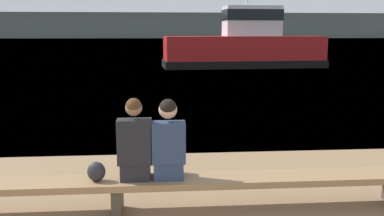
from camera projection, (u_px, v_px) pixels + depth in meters
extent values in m
plane|color=teal|center=(155.00, 40.00, 125.62)|extent=(240.00, 240.00, 0.00)
cube|color=#4C4C42|center=(155.00, 25.00, 176.64)|extent=(600.00, 12.00, 9.96)
cube|color=#8E6B47|center=(117.00, 183.00, 5.27)|extent=(7.78, 0.48, 0.08)
cube|color=#42382D|center=(117.00, 200.00, 5.31)|extent=(0.12, 0.41, 0.35)
cube|color=black|center=(136.00, 170.00, 5.31)|extent=(0.36, 0.34, 0.21)
cube|color=black|center=(135.00, 142.00, 5.17)|extent=(0.42, 0.22, 0.55)
sphere|color=#846047|center=(134.00, 108.00, 5.10)|extent=(0.20, 0.20, 0.20)
sphere|color=#472D19|center=(134.00, 106.00, 5.08)|extent=(0.19, 0.19, 0.19)
cube|color=navy|center=(168.00, 169.00, 5.34)|extent=(0.36, 0.34, 0.21)
cube|color=navy|center=(168.00, 142.00, 5.21)|extent=(0.42, 0.22, 0.51)
sphere|color=tan|center=(168.00, 110.00, 5.14)|extent=(0.22, 0.22, 0.22)
sphere|color=black|center=(168.00, 108.00, 5.12)|extent=(0.21, 0.21, 0.21)
ellipsoid|color=#232328|center=(96.00, 172.00, 5.19)|extent=(0.22, 0.16, 0.24)
cube|color=#A81919|center=(243.00, 52.00, 27.26)|extent=(10.20, 3.42, 1.96)
cube|color=black|center=(243.00, 63.00, 27.39)|extent=(10.40, 3.54, 0.47)
cube|color=silver|center=(252.00, 21.00, 27.00)|extent=(3.61, 1.89, 1.87)
cube|color=black|center=(252.00, 15.00, 26.93)|extent=(3.69, 1.95, 0.67)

